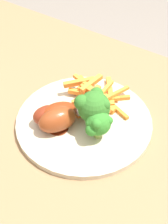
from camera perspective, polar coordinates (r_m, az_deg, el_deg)
dining_table at (r=0.70m, az=-2.82°, el=-9.10°), size 1.27×0.73×0.72m
dinner_plate at (r=0.63m, az=-0.00°, el=-1.69°), size 0.28×0.28×0.01m
broccoli_floret_front at (r=0.56m, az=2.62°, el=-2.26°), size 0.05×0.06×0.06m
broccoli_floret_middle at (r=0.57m, az=1.83°, el=1.16°), size 0.06×0.07×0.08m
carrot_fries_pile at (r=0.66m, az=2.35°, el=3.33°), size 0.16×0.15×0.03m
chicken_drumstick_near at (r=0.59m, az=-4.70°, el=-1.37°), size 0.09×0.13×0.05m
chicken_drumstick_far at (r=0.60m, az=-6.09°, el=-0.62°), size 0.10×0.11×0.04m
chicken_drumstick_extra at (r=0.60m, az=-4.45°, el=-0.16°), size 0.10×0.13×0.05m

